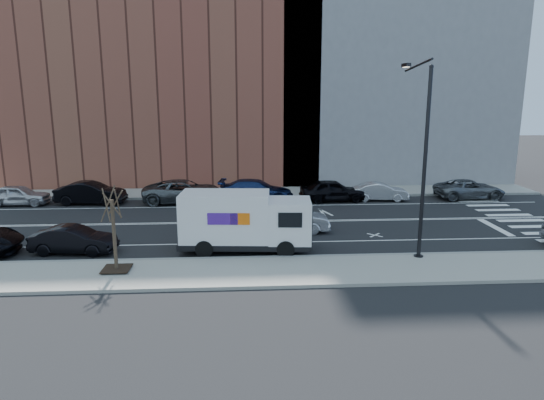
{
  "coord_description": "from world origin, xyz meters",
  "views": [
    {
      "loc": [
        -1.39,
        -29.03,
        7.81
      ],
      "look_at": [
        0.4,
        -0.1,
        1.4
      ],
      "focal_mm": 32.0,
      "sensor_mm": 36.0,
      "label": 1
    }
  ],
  "objects": [
    {
      "name": "far_parked_g",
      "position": [
        15.75,
        5.89,
        0.71
      ],
      "size": [
        5.21,
        2.54,
        1.43
      ],
      "primitive_type": "imported",
      "rotation": [
        0.0,
        0.0,
        1.61
      ],
      "color": "#575C60",
      "rests_on": "ground"
    },
    {
      "name": "driving_sedan",
      "position": [
        1.31,
        -2.26,
        0.74
      ],
      "size": [
        4.5,
        1.66,
        1.47
      ],
      "primitive_type": "imported",
      "rotation": [
        0.0,
        0.0,
        1.55
      ],
      "color": "silver",
      "rests_on": "ground"
    },
    {
      "name": "road_markings",
      "position": [
        0.0,
        0.0,
        0.0
      ],
      "size": [
        40.0,
        8.6,
        0.01
      ],
      "primitive_type": null,
      "color": "white",
      "rests_on": "ground"
    },
    {
      "name": "crosswalk",
      "position": [
        16.0,
        0.0,
        0.0
      ],
      "size": [
        3.0,
        14.0,
        0.01
      ],
      "primitive_type": null,
      "color": "white",
      "rests_on": "ground"
    },
    {
      "name": "near_parked_rear_a",
      "position": [
        -9.81,
        -5.4,
        0.68
      ],
      "size": [
        4.24,
        1.83,
        1.36
      ],
      "primitive_type": "imported",
      "rotation": [
        0.0,
        0.0,
        1.48
      ],
      "color": "black",
      "rests_on": "ground"
    },
    {
      "name": "far_parked_f",
      "position": [
        8.8,
        5.61,
        0.67
      ],
      "size": [
        4.13,
        1.71,
        1.33
      ],
      "primitive_type": "imported",
      "rotation": [
        0.0,
        0.0,
        1.5
      ],
      "color": "silver",
      "rests_on": "ground"
    },
    {
      "name": "far_parked_d",
      "position": [
        -0.38,
        6.04,
        0.79
      ],
      "size": [
        5.68,
        2.88,
        1.58
      ],
      "primitive_type": "imported",
      "rotation": [
        0.0,
        0.0,
        1.44
      ],
      "color": "#16244E",
      "rests_on": "ground"
    },
    {
      "name": "ground",
      "position": [
        0.0,
        0.0,
        0.0
      ],
      "size": [
        120.0,
        120.0,
        0.0
      ],
      "primitive_type": "plane",
      "color": "black",
      "rests_on": "ground"
    },
    {
      "name": "curb_far",
      "position": [
        0.0,
        7.0,
        0.08
      ],
      "size": [
        44.0,
        0.25,
        0.17
      ],
      "primitive_type": "cube",
      "color": "gray",
      "rests_on": "ground"
    },
    {
      "name": "far_parked_c",
      "position": [
        -5.6,
        5.77,
        0.83
      ],
      "size": [
        6.01,
        2.86,
        1.66
      ],
      "primitive_type": "imported",
      "rotation": [
        0.0,
        0.0,
        1.59
      ],
      "color": "#4F5357",
      "rests_on": "ground"
    },
    {
      "name": "sidewalk_near",
      "position": [
        0.0,
        -8.8,
        0.07
      ],
      "size": [
        44.0,
        3.6,
        0.15
      ],
      "primitive_type": "cube",
      "color": "gray",
      "rests_on": "ground"
    },
    {
      "name": "streetlight",
      "position": [
        7.0,
        -6.91,
        5.08
      ],
      "size": [
        0.44,
        4.02,
        9.34
      ],
      "color": "black",
      "rests_on": "ground"
    },
    {
      "name": "sidewalk_far",
      "position": [
        0.0,
        8.8,
        0.07
      ],
      "size": [
        44.0,
        3.6,
        0.15
      ],
      "primitive_type": "cube",
      "color": "gray",
      "rests_on": "ground"
    },
    {
      "name": "far_parked_e",
      "position": [
        5.21,
        5.55,
        0.82
      ],
      "size": [
        4.91,
        2.27,
        1.63
      ],
      "primitive_type": "imported",
      "rotation": [
        0.0,
        0.0,
        1.64
      ],
      "color": "black",
      "rests_on": "ground"
    },
    {
      "name": "far_parked_b",
      "position": [
        -12.27,
        5.71,
        0.8
      ],
      "size": [
        4.99,
        2.08,
        1.61
      ],
      "primitive_type": "imported",
      "rotation": [
        0.0,
        0.0,
        1.49
      ],
      "color": "black",
      "rests_on": "ground"
    },
    {
      "name": "street_tree",
      "position": [
        -7.0,
        -8.4,
        1.45
      ],
      "size": [
        1.2,
        1.2,
        3.75
      ],
      "color": "black",
      "rests_on": "ground"
    },
    {
      "name": "bldg_concrete",
      "position": [
        12.0,
        15.6,
        13.0
      ],
      "size": [
        20.0,
        10.0,
        26.0
      ],
      "primitive_type": "cube",
      "color": "slate",
      "rests_on": "ground"
    },
    {
      "name": "curb_near",
      "position": [
        0.0,
        -7.0,
        0.08
      ],
      "size": [
        44.0,
        0.25,
        0.17
      ],
      "primitive_type": "cube",
      "color": "gray",
      "rests_on": "ground"
    },
    {
      "name": "far_parked_a",
      "position": [
        -17.31,
        5.67,
        0.73
      ],
      "size": [
        4.28,
        1.76,
        1.45
      ],
      "primitive_type": "imported",
      "rotation": [
        0.0,
        0.0,
        1.58
      ],
      "color": "silver",
      "rests_on": "ground"
    },
    {
      "name": "bldg_brick",
      "position": [
        -8.0,
        15.6,
        11.0
      ],
      "size": [
        26.0,
        10.0,
        22.0
      ],
      "primitive_type": "cube",
      "color": "brown",
      "rests_on": "ground"
    },
    {
      "name": "fedex_van",
      "position": [
        -1.32,
        -5.6,
        1.58
      ],
      "size": [
        6.73,
        2.75,
        3.01
      ],
      "rotation": [
        0.0,
        0.0,
        -0.08
      ],
      "color": "black",
      "rests_on": "ground"
    }
  ]
}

